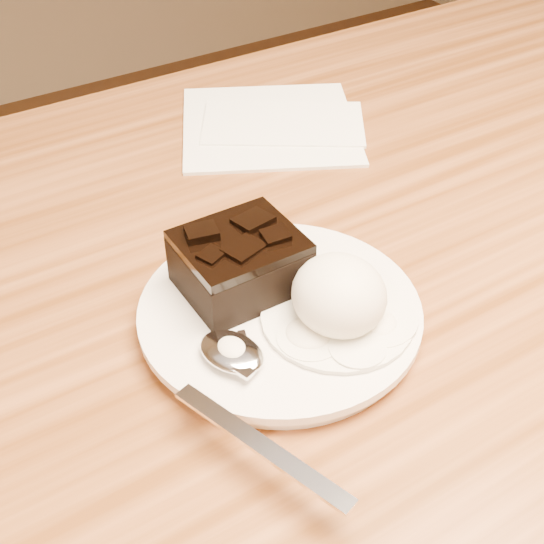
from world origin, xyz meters
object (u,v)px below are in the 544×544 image
brownie (240,266)px  ice_cream_scoop (339,295)px  napkin (269,124)px  plate (280,316)px  spoon (232,354)px

brownie → ice_cream_scoop: size_ratio=1.21×
ice_cream_scoop → napkin: (0.12, 0.27, -0.03)m
plate → brownie: 0.04m
plate → ice_cream_scoop: size_ratio=2.98×
spoon → napkin: size_ratio=1.08×
brownie → spoon: (-0.04, -0.06, -0.01)m
plate → spoon: size_ratio=1.07×
plate → spoon: spoon is taller
plate → ice_cream_scoop: bearing=-50.3°
ice_cream_scoop → spoon: ice_cream_scoop is taller
napkin → plate: bearing=-120.7°
brownie → spoon: 0.07m
plate → brownie: brownie is taller
spoon → napkin: spoon is taller
ice_cream_scoop → spoon: (-0.08, 0.01, -0.02)m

